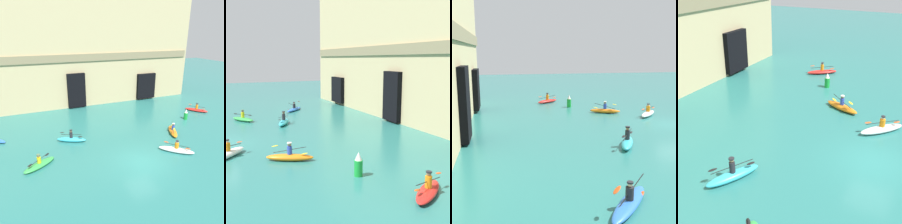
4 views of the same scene
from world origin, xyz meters
TOP-DOWN VIEW (x-y plane):
  - ground_plane at (0.00, 0.00)m, footprint 120.00×120.00m
  - cliff_bluff at (-2.59, 18.97)m, footprint 38.70×6.54m
  - kayak_green at (-7.95, 2.62)m, footprint 2.86×2.22m
  - kayak_red at (12.97, 8.14)m, footprint 2.43×2.80m
  - kayak_orange at (5.76, 3.71)m, footprint 1.84×2.89m
  - kayak_white at (3.62, 0.34)m, footprint 2.79×2.64m
  - kayak_cyan at (-4.67, 5.91)m, footprint 2.89×1.88m
  - marker_buoy at (9.64, 6.35)m, footprint 0.44×0.44m

SIDE VIEW (x-z plane):
  - ground_plane at x=0.00m, z-range 0.00..0.00m
  - kayak_red at x=12.97m, z-range -0.34..0.79m
  - kayak_green at x=-7.95m, z-range -0.33..0.79m
  - kayak_orange at x=5.76m, z-range -0.32..0.81m
  - kayak_white at x=3.62m, z-range -0.32..0.83m
  - kayak_cyan at x=-4.67m, z-range -0.36..0.90m
  - marker_buoy at x=9.64m, z-range -0.04..1.25m
  - cliff_bluff at x=-2.59m, z-range -0.04..16.38m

